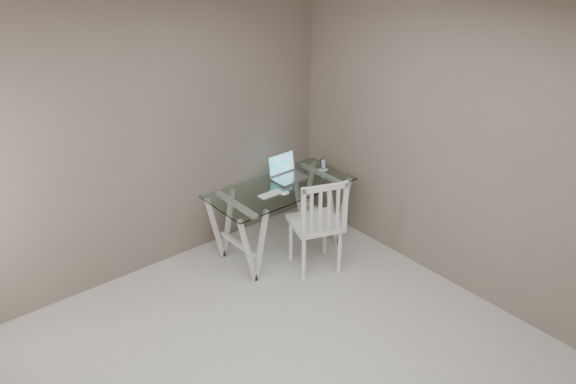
% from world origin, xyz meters
% --- Properties ---
extents(room, '(4.50, 4.52, 2.71)m').
position_xyz_m(room, '(-0.06, 0.02, 1.72)').
color(room, '#B5B3AE').
rests_on(room, ground).
extents(desk, '(1.50, 0.70, 0.75)m').
position_xyz_m(desk, '(1.08, 1.64, 0.38)').
color(desk, silver).
rests_on(desk, ground).
extents(chair, '(0.60, 0.60, 1.02)m').
position_xyz_m(chair, '(1.12, 1.11, 0.56)').
color(chair, white).
rests_on(chair, ground).
extents(laptop, '(0.35, 0.28, 0.24)m').
position_xyz_m(laptop, '(1.27, 1.78, 0.80)').
color(laptop, silver).
rests_on(laptop, desk).
extents(keyboard, '(0.26, 0.11, 0.01)m').
position_xyz_m(keyboard, '(0.89, 1.56, 0.75)').
color(keyboard, silver).
rests_on(keyboard, desk).
extents(mouse, '(0.10, 0.06, 0.03)m').
position_xyz_m(mouse, '(1.00, 1.47, 0.76)').
color(mouse, white).
rests_on(mouse, desk).
extents(phone_dock, '(0.07, 0.07, 0.13)m').
position_xyz_m(phone_dock, '(1.68, 1.66, 0.78)').
color(phone_dock, white).
rests_on(phone_dock, desk).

